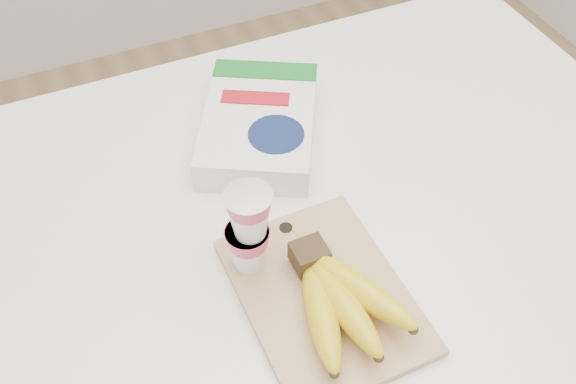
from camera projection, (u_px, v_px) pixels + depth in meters
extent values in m
cube|color=white|center=(286.00, 372.00, 1.37)|extent=(1.37, 0.91, 1.03)
cube|color=tan|center=(323.00, 295.00, 0.89)|extent=(0.22, 0.30, 0.01)
cube|color=#382816|center=(309.00, 255.00, 0.90)|extent=(0.05, 0.04, 0.03)
ellipsoid|color=gold|center=(321.00, 313.00, 0.84)|extent=(0.09, 0.19, 0.05)
sphere|color=#382816|center=(334.00, 373.00, 0.78)|extent=(0.01, 0.01, 0.01)
ellipsoid|color=gold|center=(343.00, 304.00, 0.84)|extent=(0.05, 0.19, 0.05)
sphere|color=#382816|center=(379.00, 357.00, 0.79)|extent=(0.01, 0.01, 0.01)
ellipsoid|color=gold|center=(361.00, 290.00, 0.85)|extent=(0.11, 0.19, 0.05)
sphere|color=#382816|center=(413.00, 329.00, 0.81)|extent=(0.01, 0.01, 0.01)
cylinder|color=silver|center=(248.00, 196.00, 0.81)|extent=(0.06, 0.06, 0.00)
cube|color=white|center=(259.00, 125.00, 1.09)|extent=(0.29, 0.33, 0.06)
cube|color=#186C22|center=(265.00, 70.00, 1.14)|extent=(0.18, 0.13, 0.00)
cylinder|color=#121D44|center=(276.00, 134.00, 1.03)|extent=(0.12, 0.12, 0.00)
cube|color=#AA131D|center=(255.00, 98.00, 1.09)|extent=(0.12, 0.08, 0.00)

